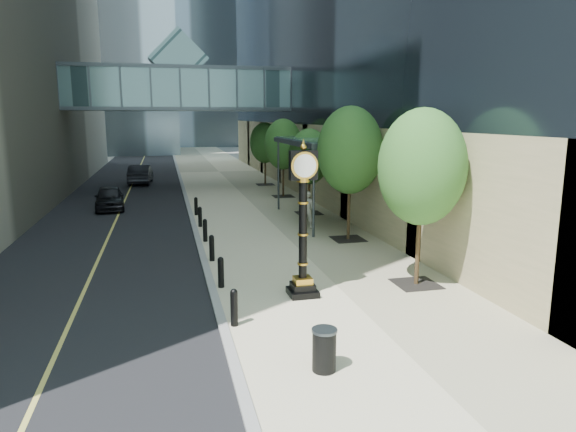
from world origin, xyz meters
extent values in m
plane|color=gray|center=(0.00, 0.00, 0.00)|extent=(320.00, 320.00, 0.00)
cube|color=black|center=(-7.00, 40.00, 0.01)|extent=(8.00, 180.00, 0.02)
cube|color=beige|center=(1.00, 40.00, 0.03)|extent=(8.00, 180.00, 0.06)
cube|color=gray|center=(-3.00, 40.00, 0.04)|extent=(0.25, 180.00, 0.07)
cube|color=slate|center=(-3.00, 28.00, 7.50)|extent=(17.00, 4.00, 3.00)
cube|color=#383F44|center=(-3.00, 28.00, 6.05)|extent=(17.00, 4.20, 0.25)
cube|color=#383F44|center=(-3.00, 28.00, 8.95)|extent=(17.00, 4.20, 0.25)
cube|color=slate|center=(-3.00, 28.00, 9.60)|extent=(4.24, 3.00, 4.24)
cube|color=#383F44|center=(3.50, 14.00, 4.20)|extent=(3.00, 8.00, 0.25)
cube|color=slate|center=(3.50, 14.00, 4.35)|extent=(2.80, 7.80, 0.06)
cylinder|color=#383F44|center=(2.20, 10.30, 2.10)|extent=(0.12, 0.12, 4.20)
cylinder|color=#383F44|center=(2.20, 17.70, 2.10)|extent=(0.12, 0.12, 4.20)
cylinder|color=black|center=(-2.70, 1.00, 0.51)|extent=(0.20, 0.20, 0.90)
cylinder|color=black|center=(-2.70, 4.20, 0.51)|extent=(0.20, 0.20, 0.90)
cylinder|color=black|center=(-2.70, 7.40, 0.51)|extent=(0.20, 0.20, 0.90)
cylinder|color=black|center=(-2.70, 10.60, 0.51)|extent=(0.20, 0.20, 0.90)
cylinder|color=black|center=(-2.70, 13.80, 0.51)|extent=(0.20, 0.20, 0.90)
cylinder|color=black|center=(-2.70, 17.00, 0.51)|extent=(0.20, 0.20, 0.90)
cube|color=black|center=(3.60, 3.00, 0.07)|extent=(1.40, 1.40, 0.02)
cylinder|color=#422E1C|center=(3.60, 3.00, 1.58)|extent=(0.14, 0.14, 3.05)
ellipsoid|color=#2F5B21|center=(3.60, 3.00, 3.94)|extent=(2.79, 2.79, 3.72)
cube|color=black|center=(3.60, 9.50, 0.07)|extent=(1.40, 1.40, 0.02)
cylinder|color=#422E1C|center=(3.60, 9.50, 1.63)|extent=(0.14, 0.14, 3.14)
ellipsoid|color=#2F5B21|center=(3.60, 9.50, 4.06)|extent=(2.88, 2.88, 3.84)
cube|color=black|center=(3.60, 16.00, 0.07)|extent=(1.40, 1.40, 0.02)
cylinder|color=#422E1C|center=(3.60, 16.00, 1.33)|extent=(0.14, 0.14, 2.55)
ellipsoid|color=#2F5B21|center=(3.60, 16.00, 3.30)|extent=(2.34, 2.34, 3.11)
cube|color=black|center=(3.60, 22.50, 0.07)|extent=(1.40, 1.40, 0.02)
cylinder|color=#422E1C|center=(3.60, 22.50, 1.47)|extent=(0.14, 0.14, 2.82)
ellipsoid|color=#2F5B21|center=(3.60, 22.50, 3.65)|extent=(2.59, 2.59, 3.45)
cube|color=black|center=(3.60, 29.00, 0.07)|extent=(1.40, 1.40, 0.02)
cylinder|color=#422E1C|center=(3.60, 29.00, 1.39)|extent=(0.14, 0.14, 2.66)
ellipsoid|color=#2F5B21|center=(3.60, 29.00, 3.44)|extent=(2.43, 2.43, 3.25)
cube|color=black|center=(-0.33, 2.85, 0.16)|extent=(0.88, 0.88, 0.19)
cube|color=black|center=(-0.33, 2.85, 0.35)|extent=(0.68, 0.68, 0.19)
cube|color=gold|center=(-0.33, 2.85, 0.55)|extent=(0.54, 0.54, 0.19)
cylinder|color=black|center=(-0.33, 2.85, 2.15)|extent=(0.25, 0.25, 3.01)
cube|color=black|center=(-0.33, 2.85, 4.09)|extent=(0.83, 0.30, 0.87)
cylinder|color=white|center=(-0.33, 3.02, 4.09)|extent=(0.68, 0.04, 0.68)
cylinder|color=white|center=(-0.33, 2.68, 4.09)|extent=(0.68, 0.04, 0.68)
sphere|color=gold|center=(-0.33, 2.85, 4.63)|extent=(0.19, 0.19, 0.19)
cylinder|color=black|center=(-1.13, -1.89, 0.51)|extent=(0.64, 0.64, 0.90)
imported|color=beige|center=(2.45, 12.27, 0.99)|extent=(0.74, 0.55, 1.86)
imported|color=black|center=(-7.62, 20.32, 0.71)|extent=(1.98, 4.20, 1.39)
imported|color=black|center=(-6.29, 32.41, 0.80)|extent=(1.95, 4.85, 1.57)
camera|label=1|loc=(-4.31, -11.77, 5.50)|focal=32.00mm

